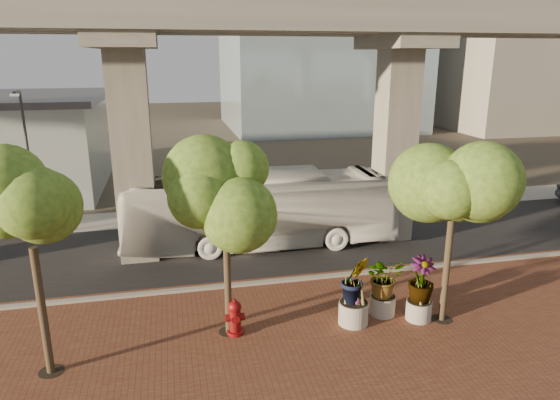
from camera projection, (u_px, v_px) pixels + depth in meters
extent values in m
plane|color=#3C362C|center=(281.00, 263.00, 21.82)|extent=(160.00, 160.00, 0.00)
cube|color=brown|center=(342.00, 370.00, 14.31)|extent=(70.00, 13.00, 0.06)
cube|color=black|center=(272.00, 246.00, 23.68)|extent=(90.00, 8.00, 0.04)
cube|color=gray|center=(292.00, 280.00, 19.92)|extent=(70.00, 0.25, 0.16)
cube|color=gray|center=(253.00, 212.00, 28.84)|extent=(90.00, 3.00, 0.06)
cube|color=gray|center=(279.00, 7.00, 19.27)|extent=(72.00, 2.40, 1.80)
cube|color=gray|center=(263.00, 14.00, 22.27)|extent=(72.00, 2.40, 1.80)
cube|color=gray|center=(522.00, 27.00, 60.19)|extent=(18.00, 16.00, 24.00)
imported|color=silver|center=(260.00, 210.00, 23.28)|extent=(12.75, 3.42, 3.53)
cylinder|color=#690B0D|center=(235.00, 332.00, 16.12)|extent=(0.55, 0.55, 0.12)
cylinder|color=#690B0D|center=(235.00, 319.00, 16.00)|extent=(0.37, 0.37, 0.89)
sphere|color=#690B0D|center=(235.00, 307.00, 15.87)|extent=(0.43, 0.43, 0.43)
cylinder|color=#690B0D|center=(235.00, 301.00, 15.82)|extent=(0.12, 0.12, 0.15)
cylinder|color=#690B0D|center=(235.00, 317.00, 15.98)|extent=(0.61, 0.24, 0.24)
cylinder|color=#A29F93|center=(382.00, 305.00, 17.27)|extent=(0.87, 0.87, 0.68)
imported|color=#345917|center=(384.00, 277.00, 16.97)|extent=(1.94, 1.94, 1.45)
cylinder|color=#9B968C|center=(419.00, 310.00, 16.94)|extent=(0.86, 0.86, 0.67)
imported|color=#345917|center=(421.00, 280.00, 16.62)|extent=(2.10, 2.10, 1.58)
cylinder|color=#A4A094|center=(353.00, 313.00, 16.66)|extent=(0.99, 0.99, 0.77)
imported|color=#345917|center=(355.00, 280.00, 16.32)|extent=(2.20, 2.20, 1.65)
cylinder|color=#4B3C2B|center=(42.00, 312.00, 13.65)|extent=(0.22, 0.22, 3.79)
cylinder|color=black|center=(51.00, 371.00, 14.18)|extent=(0.70, 0.70, 0.01)
cylinder|color=#4B3C2B|center=(228.00, 284.00, 15.77)|extent=(0.22, 0.22, 3.37)
cylinder|color=black|center=(229.00, 331.00, 16.24)|extent=(0.70, 0.70, 0.01)
cylinder|color=#4B3C2B|center=(446.00, 271.00, 16.50)|extent=(0.22, 0.22, 3.56)
cylinder|color=black|center=(441.00, 319.00, 17.00)|extent=(0.70, 0.70, 0.01)
cylinder|color=#2E2E33|center=(30.00, 167.00, 23.99)|extent=(0.12, 0.12, 7.07)
cube|color=#2E2E33|center=(17.00, 92.00, 22.59)|extent=(0.13, 0.88, 0.13)
cube|color=silver|center=(14.00, 95.00, 22.20)|extent=(0.35, 0.18, 0.11)
cylinder|color=#28282D|center=(379.00, 146.00, 28.47)|extent=(0.13, 0.13, 7.38)
cube|color=#28282D|center=(386.00, 80.00, 27.01)|extent=(0.14, 0.92, 0.14)
cube|color=silver|center=(390.00, 83.00, 26.61)|extent=(0.37, 0.18, 0.11)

